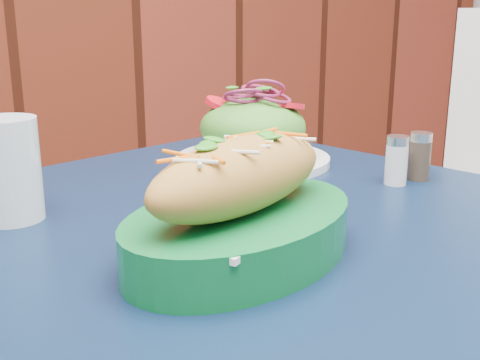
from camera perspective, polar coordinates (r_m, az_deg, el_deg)
cafe_table at (r=0.70m, az=0.20°, el=-11.09°), size 0.96×0.96×0.75m
banh_mi_basket at (r=0.57m, az=0.09°, el=-2.69°), size 0.32×0.26×0.12m
salad_plate at (r=0.93m, az=1.22°, el=4.50°), size 0.24×0.24×0.13m
water_glass at (r=0.72m, az=-21.16°, el=0.92°), size 0.07×0.07×0.12m
salt_shaker at (r=0.84m, az=14.62°, el=1.82°), size 0.03×0.03×0.07m
pepper_shaker at (r=0.88m, az=16.66°, el=2.17°), size 0.03×0.03×0.07m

